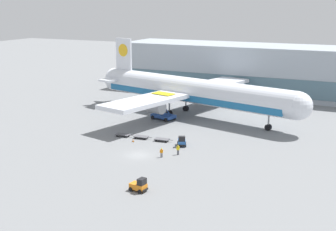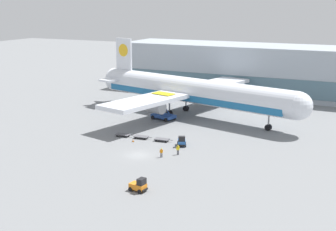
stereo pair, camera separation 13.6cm
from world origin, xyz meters
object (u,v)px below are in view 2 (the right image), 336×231
Objects in this scene: ground_crew_near at (161,152)px; ground_crew_far at (178,149)px; baggage_dolly_second at (141,137)px; baggage_tug_mid at (182,141)px; baggage_tug_foreground at (139,185)px; scissor_lift_loader at (164,110)px; traffic_cone_near at (133,140)px; baggage_dolly_third at (162,139)px; baggage_dolly_lead at (123,135)px; airplane_main at (189,91)px.

ground_crew_near is 0.92× the size of ground_crew_far.
baggage_tug_mid is at bearing -10.79° from baggage_dolly_second.
baggage_tug_foreground is 1.45× the size of ground_crew_far.
ground_crew_far is at bearing -44.47° from scissor_lift_loader.
scissor_lift_loader reaches higher than baggage_dolly_second.
scissor_lift_loader reaches higher than ground_crew_far.
traffic_cone_near is (-12.58, 20.41, -0.56)m from baggage_tug_foreground.
baggage_tug_foreground is at bearing 70.32° from ground_crew_far.
ground_crew_near reaches higher than baggage_dolly_third.
baggage_tug_foreground is at bearing 72.31° from ground_crew_near.
scissor_lift_loader is 18.50m from traffic_cone_near.
ground_crew_near is at bearing 26.28° from ground_crew_far.
scissor_lift_loader is 41.49m from baggage_tug_foreground.
baggage_dolly_lead is (-13.13, 0.75, -0.49)m from baggage_tug_mid.
baggage_dolly_lead is at bearing -46.45° from ground_crew_far.
airplane_main is at bearing 175.07° from baggage_tug_mid.
baggage_tug_foreground is 22.21m from baggage_tug_mid.
baggage_dolly_lead is at bearing -80.68° from scissor_lift_loader.
airplane_main is at bearing 83.04° from baggage_dolly_second.
ground_crew_far is at bearing -33.64° from baggage_dolly_second.
baggage_dolly_second is at bearing 177.50° from baggage_dolly_third.
baggage_dolly_lead is at bearing -64.72° from ground_crew_near.
scissor_lift_loader is at bearing -96.53° from ground_crew_near.
scissor_lift_loader is at bearing 110.77° from baggage_dolly_third.
scissor_lift_loader is at bearing 95.86° from baggage_dolly_second.
baggage_dolly_lead is 2.26× the size of ground_crew_near.
airplane_main reaches higher than scissor_lift_loader.
baggage_dolly_lead is (-5.05, -21.83, -5.45)m from airplane_main.
baggage_dolly_lead is at bearing -117.89° from baggage_tug_mid.
baggage_tug_mid is 0.75× the size of baggage_dolly_third.
baggage_dolly_second is (2.78, -15.62, -1.86)m from scissor_lift_loader.
ground_crew_near reaches higher than baggage_dolly_second.
scissor_lift_loader is at bearing -169.12° from baggage_tug_mid.
traffic_cone_near is at bearing -42.21° from ground_crew_far.
baggage_dolly_second and baggage_dolly_third have the same top height.
airplane_main is 46.23m from baggage_tug_foreground.
ground_crew_near is (12.59, -8.16, 0.57)m from baggage_dolly_lead.
baggage_tug_foreground reaches higher than ground_crew_near.
scissor_lift_loader reaches higher than baggage_tug_mid.
baggage_dolly_third is at bearing 116.05° from baggage_tug_foreground.
traffic_cone_near is at bearing -64.95° from ground_crew_near.
airplane_main reaches higher than baggage_dolly_third.
ground_crew_far is (1.46, -4.90, 0.19)m from baggage_tug_mid.
traffic_cone_near is (-9.46, -1.57, -0.56)m from baggage_tug_mid.
baggage_tug_foreground is (11.19, -44.57, -4.96)m from airplane_main.
baggage_dolly_lead is at bearing 147.60° from traffic_cone_near.
baggage_dolly_third is (7.22, -15.49, -1.86)m from scissor_lift_loader.
baggage_dolly_lead is 8.48m from baggage_dolly_third.
baggage_dolly_second is (4.03, 0.29, 0.00)m from baggage_dolly_lead.
traffic_cone_near is (2.42, -18.24, -1.94)m from scissor_lift_loader.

